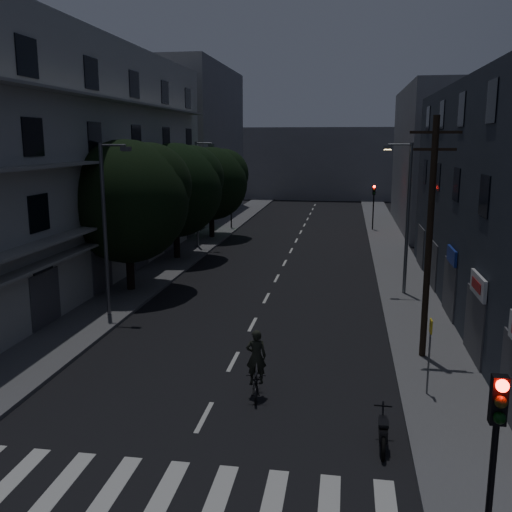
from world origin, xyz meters
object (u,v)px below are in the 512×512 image
(motorcycle, at_px, (383,433))
(cyclist, at_px, (256,374))
(utility_pole, at_px, (430,234))
(traffic_signal_near, at_px, (496,437))
(bus_stop_sign, at_px, (430,343))

(motorcycle, xyz_separation_m, cyclist, (-3.92, 2.65, 0.33))
(utility_pole, relative_size, motorcycle, 5.17)
(traffic_signal_near, bearing_deg, cyclist, 126.44)
(bus_stop_sign, xyz_separation_m, motorcycle, (-1.61, -3.40, -1.45))
(motorcycle, bearing_deg, utility_pole, 76.42)
(motorcycle, bearing_deg, cyclist, 147.75)
(utility_pole, distance_m, bus_stop_sign, 4.57)
(traffic_signal_near, relative_size, cyclist, 1.79)
(utility_pole, bearing_deg, bus_stop_sign, -94.51)
(utility_pole, height_order, motorcycle, utility_pole)
(traffic_signal_near, xyz_separation_m, utility_pole, (0.31, 11.65, 1.77))
(bus_stop_sign, distance_m, cyclist, 5.69)
(bus_stop_sign, relative_size, motorcycle, 1.45)
(traffic_signal_near, distance_m, utility_pole, 11.79)
(traffic_signal_near, xyz_separation_m, motorcycle, (-1.58, 4.80, -2.66))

